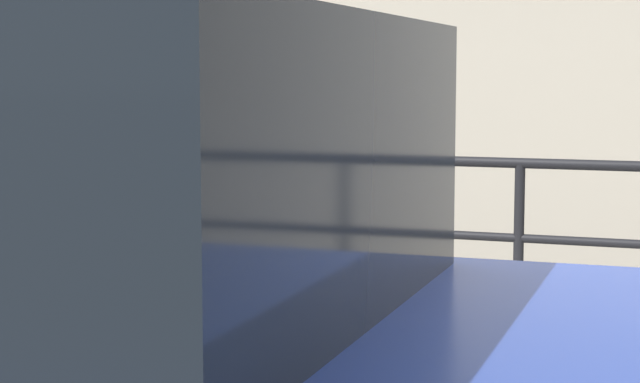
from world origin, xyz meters
The scene contains 4 objects.
parking_meter centered at (-0.06, 0.40, 1.15)m, with size 0.16×0.17×1.42m.
pedestrian_at_meter centered at (-0.53, 0.41, 1.09)m, with size 0.63×0.40×1.66m.
background_railing centered at (0.00, 3.00, 0.85)m, with size 24.06×0.06×1.00m.
backdrop_wall centered at (0.00, 5.62, 1.37)m, with size 32.00×0.50×2.73m, color #ADA38E.
Camera 1 is at (1.01, -3.25, 1.64)m, focal length 60.91 mm.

